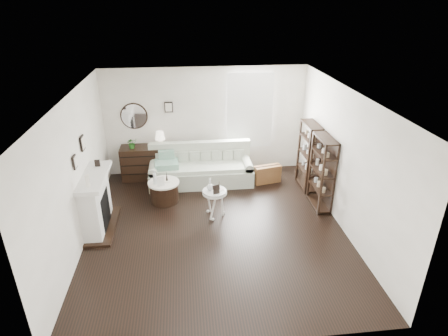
{
  "coord_description": "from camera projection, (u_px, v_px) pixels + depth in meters",
  "views": [
    {
      "loc": [
        -0.53,
        -6.25,
        4.27
      ],
      "look_at": [
        0.25,
        0.8,
        0.95
      ],
      "focal_mm": 30.0,
      "sensor_mm": 36.0,
      "label": 1
    }
  ],
  "objects": [
    {
      "name": "quilt",
      "position": [
        167.0,
        164.0,
        8.9
      ],
      "size": [
        0.58,
        0.49,
        0.14
      ],
      "primitive_type": "cube",
      "rotation": [
        0.0,
        0.0,
        0.07
      ],
      "color": "#238159",
      "rests_on": "sofa"
    },
    {
      "name": "eiffel_ped",
      "position": [
        219.0,
        186.0,
        7.66
      ],
      "size": [
        0.1,
        0.1,
        0.16
      ],
      "primitive_type": null,
      "rotation": [
        0.0,
        0.0,
        0.03
      ],
      "color": "black",
      "rests_on": "pedestal_table"
    },
    {
      "name": "flask_ped",
      "position": [
        210.0,
        185.0,
        7.61
      ],
      "size": [
        0.14,
        0.14,
        0.26
      ],
      "primitive_type": null,
      "color": "silver",
      "rests_on": "pedestal_table"
    },
    {
      "name": "shelf_unit_near",
      "position": [
        322.0,
        173.0,
        7.96
      ],
      "size": [
        0.3,
        0.8,
        1.6
      ],
      "color": "black",
      "rests_on": "ground"
    },
    {
      "name": "potted_plant",
      "position": [
        132.0,
        143.0,
        9.07
      ],
      "size": [
        0.3,
        0.28,
        0.27
      ],
      "primitive_type": "imported",
      "rotation": [
        0.0,
        0.0,
        0.36
      ],
      "color": "#1F5518",
      "rests_on": "dresser"
    },
    {
      "name": "room",
      "position": [
        235.0,
        111.0,
        9.31
      ],
      "size": [
        5.5,
        5.5,
        5.5
      ],
      "color": "black",
      "rests_on": "ground"
    },
    {
      "name": "eiffel_drum",
      "position": [
        167.0,
        177.0,
        8.28
      ],
      "size": [
        0.13,
        0.13,
        0.19
      ],
      "primitive_type": null,
      "rotation": [
        0.0,
        0.0,
        0.14
      ],
      "color": "black",
      "rests_on": "drum_table"
    },
    {
      "name": "table_lamp",
      "position": [
        160.0,
        139.0,
        9.16
      ],
      "size": [
        0.28,
        0.28,
        0.39
      ],
      "primitive_type": null,
      "rotation": [
        0.0,
        0.0,
        -0.16
      ],
      "color": "white",
      "rests_on": "dresser"
    },
    {
      "name": "suitcase",
      "position": [
        267.0,
        174.0,
        9.22
      ],
      "size": [
        0.69,
        0.35,
        0.44
      ],
      "primitive_type": "cube",
      "rotation": [
        0.0,
        0.0,
        0.21
      ],
      "color": "brown",
      "rests_on": "ground"
    },
    {
      "name": "bottle_drum",
      "position": [
        155.0,
        178.0,
        8.12
      ],
      "size": [
        0.07,
        0.07,
        0.31
      ],
      "primitive_type": "cylinder",
      "color": "silver",
      "rests_on": "drum_table"
    },
    {
      "name": "dresser",
      "position": [
        147.0,
        162.0,
        9.38
      ],
      "size": [
        1.25,
        0.54,
        0.84
      ],
      "color": "black",
      "rests_on": "ground"
    },
    {
      "name": "pedestal_table",
      "position": [
        215.0,
        193.0,
        7.67
      ],
      "size": [
        0.5,
        0.5,
        0.61
      ],
      "rotation": [
        0.0,
        0.0,
        -0.29
      ],
      "color": "white",
      "rests_on": "ground"
    },
    {
      "name": "card_frame_ped",
      "position": [
        216.0,
        189.0,
        7.5
      ],
      "size": [
        0.15,
        0.09,
        0.19
      ],
      "primitive_type": "cube",
      "rotation": [
        -0.21,
        0.0,
        0.3
      ],
      "color": "black",
      "rests_on": "pedestal_table"
    },
    {
      "name": "card_frame_drum",
      "position": [
        161.0,
        181.0,
        8.07
      ],
      "size": [
        0.16,
        0.1,
        0.2
      ],
      "primitive_type": "cube",
      "rotation": [
        -0.21,
        0.0,
        0.34
      ],
      "color": "silver",
      "rests_on": "drum_table"
    },
    {
      "name": "fireplace",
      "position": [
        96.0,
        204.0,
        7.3
      ],
      "size": [
        0.5,
        1.4,
        1.84
      ],
      "color": "white",
      "rests_on": "ground"
    },
    {
      "name": "drum_table",
      "position": [
        164.0,
        191.0,
        8.37
      ],
      "size": [
        0.69,
        0.69,
        0.48
      ],
      "rotation": [
        0.0,
        0.0,
        -0.29
      ],
      "color": "black",
      "rests_on": "ground"
    },
    {
      "name": "sofa",
      "position": [
        201.0,
        170.0,
        9.2
      ],
      "size": [
        2.5,
        0.86,
        0.97
      ],
      "color": "beige",
      "rests_on": "ground"
    },
    {
      "name": "shelf_unit_far",
      "position": [
        309.0,
        156.0,
        8.77
      ],
      "size": [
        0.3,
        0.8,
        1.6
      ],
      "color": "black",
      "rests_on": "ground"
    }
  ]
}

